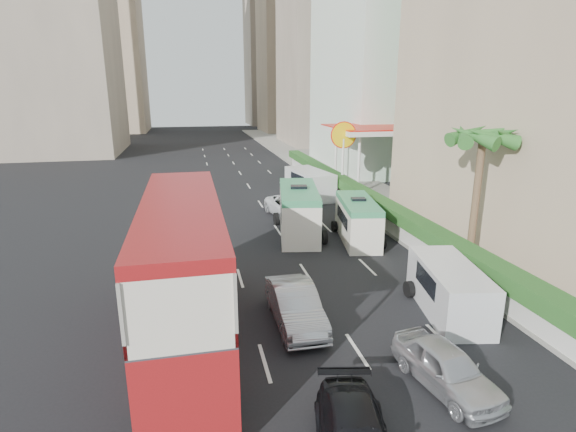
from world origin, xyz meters
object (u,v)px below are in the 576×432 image
object	(u,v)px
double_decker_bus	(185,273)
car_silver_lane_b	(444,386)
panel_van_near	(449,289)
palm_tree	(476,201)
van_asset	(291,218)
shell_station	(368,158)
panel_van_far	(310,184)
minibus_near	(299,211)
car_silver_lane_a	(295,323)
minibus_far	(358,220)

from	to	relation	value
double_decker_bus	car_silver_lane_b	xyz separation A→B (m)	(7.45, -4.36, -2.53)
panel_van_near	palm_tree	bearing A→B (deg)	59.06
van_asset	car_silver_lane_b	bearing A→B (deg)	-96.94
van_asset	shell_station	size ratio (longest dim) A/B	0.67
panel_van_near	panel_van_far	world-z (taller)	panel_van_far
car_silver_lane_b	minibus_near	bearing A→B (deg)	83.34
car_silver_lane_a	car_silver_lane_b	distance (m)	5.83
minibus_far	panel_van_far	xyz separation A→B (m)	(0.15, 11.38, -0.10)
shell_station	palm_tree	bearing A→B (deg)	-96.60
minibus_far	panel_van_near	bearing A→B (deg)	-78.14
double_decker_bus	minibus_near	size ratio (longest dim) A/B	1.69
shell_station	double_decker_bus	bearing A→B (deg)	-124.82
palm_tree	van_asset	bearing A→B (deg)	122.16
car_silver_lane_b	van_asset	bearing A→B (deg)	81.64
double_decker_bus	palm_tree	size ratio (longest dim) A/B	1.72
panel_van_near	shell_station	world-z (taller)	shell_station
car_silver_lane_b	panel_van_near	bearing A→B (deg)	48.52
car_silver_lane_b	shell_station	xyz separation A→B (m)	(8.55, 27.36, 2.75)
double_decker_bus	van_asset	distance (m)	16.48
minibus_far	car_silver_lane_a	bearing A→B (deg)	-113.52
double_decker_bus	car_silver_lane_b	distance (m)	9.00
double_decker_bus	panel_van_near	bearing A→B (deg)	-0.41
car_silver_lane_b	shell_station	world-z (taller)	shell_station
minibus_far	panel_van_near	distance (m)	9.26
double_decker_bus	shell_station	xyz separation A→B (m)	(16.00, 23.00, 0.22)
van_asset	car_silver_lane_a	bearing A→B (deg)	-110.32
minibus_near	panel_van_far	xyz separation A→B (m)	(3.26, 9.53, -0.33)
minibus_far	panel_van_far	bearing A→B (deg)	99.17
van_asset	palm_tree	xyz separation A→B (m)	(6.70, -10.66, 3.38)
double_decker_bus	palm_tree	world-z (taller)	palm_tree
car_silver_lane_b	panel_van_far	world-z (taller)	panel_van_far
minibus_near	palm_tree	xyz separation A→B (m)	(7.09, -7.02, 1.94)
double_decker_bus	panel_van_far	size ratio (longest dim) A/B	1.98
van_asset	minibus_far	bearing A→B (deg)	-71.61
panel_van_near	shell_station	size ratio (longest dim) A/B	0.61
car_silver_lane_a	panel_van_far	size ratio (longest dim) A/B	0.81
minibus_far	panel_van_near	xyz separation A→B (m)	(0.31, -9.25, -0.24)
double_decker_bus	car_silver_lane_b	bearing A→B (deg)	-30.30
minibus_near	double_decker_bus	bearing A→B (deg)	-110.72
car_silver_lane_b	minibus_far	bearing A→B (deg)	70.64
minibus_near	van_asset	bearing A→B (deg)	94.52
car_silver_lane_a	panel_van_far	world-z (taller)	panel_van_far
double_decker_bus	car_silver_lane_a	xyz separation A→B (m)	(3.97, 0.31, -2.53)
van_asset	panel_van_near	bearing A→B (deg)	-86.37
car_silver_lane_a	minibus_far	size ratio (longest dim) A/B	0.83
panel_van_near	car_silver_lane_a	bearing A→B (deg)	-172.49
car_silver_lane_a	minibus_far	xyz separation A→B (m)	(5.86, 8.86, 1.21)
car_silver_lane_b	minibus_far	distance (m)	13.79
shell_station	panel_van_far	bearing A→B (deg)	-157.94
car_silver_lane_a	panel_van_near	size ratio (longest dim) A/B	0.93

